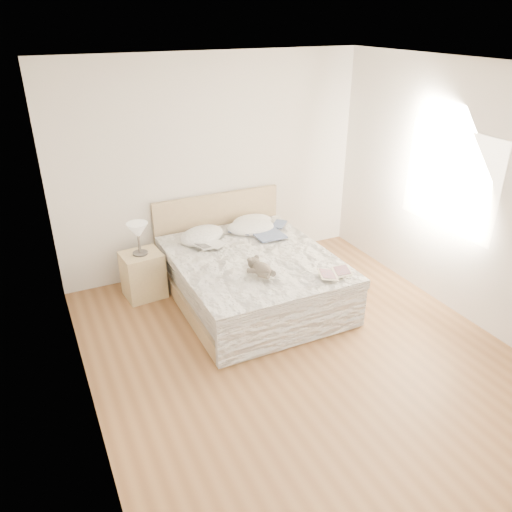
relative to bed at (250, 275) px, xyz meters
name	(u,v)px	position (x,y,z in m)	size (l,w,h in m)	color
floor	(300,353)	(0.00, -1.19, -0.31)	(4.00, 4.50, 0.00)	brown
ceiling	(314,68)	(0.00, -1.19, 2.39)	(4.00, 4.50, 0.00)	white
wall_back	(214,166)	(0.00, 1.06, 1.04)	(4.00, 0.02, 2.70)	silver
wall_left	(71,276)	(-2.00, -1.19, 1.04)	(0.02, 4.50, 2.70)	silver
wall_right	(471,197)	(2.00, -1.19, 1.04)	(0.02, 4.50, 2.70)	silver
window	(450,180)	(1.99, -0.89, 1.14)	(0.02, 1.30, 1.10)	white
bed	(250,275)	(0.00, 0.00, 0.00)	(1.72, 2.14, 1.00)	tan
nightstand	(143,275)	(-1.12, 0.61, -0.03)	(0.45, 0.40, 0.56)	tan
table_lamp	(138,232)	(-1.12, 0.60, 0.53)	(0.31, 0.31, 0.38)	#4A4540
pillow_left	(202,235)	(-0.36, 0.62, 0.33)	(0.61, 0.43, 0.18)	white
pillow_middle	(251,227)	(0.29, 0.59, 0.33)	(0.60, 0.42, 0.18)	white
pillow_right	(252,222)	(0.39, 0.76, 0.33)	(0.53, 0.37, 0.16)	white
blouse	(266,232)	(0.40, 0.39, 0.32)	(0.55, 0.58, 0.02)	#415073
photo_book	(209,245)	(-0.37, 0.33, 0.32)	(0.33, 0.23, 0.02)	white
childrens_book	(335,273)	(0.57, -0.89, 0.32)	(0.37, 0.25, 0.02)	beige
teddy_bear	(262,274)	(-0.14, -0.60, 0.34)	(0.21, 0.30, 0.16)	brown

